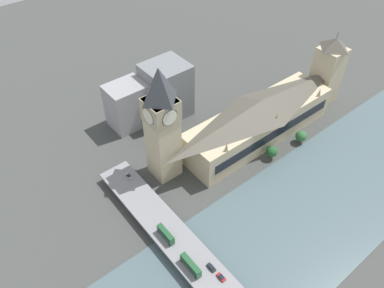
# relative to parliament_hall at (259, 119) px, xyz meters

# --- Properties ---
(ground_plane) EXTENTS (600.00, 600.00, 0.00)m
(ground_plane) POSITION_rel_parliament_hall_xyz_m (-15.54, 8.00, -13.45)
(ground_plane) COLOR #424442
(river_water) EXTENTS (65.17, 360.00, 0.30)m
(river_water) POSITION_rel_parliament_hall_xyz_m (-54.12, 8.00, -13.30)
(river_water) COLOR #4C6066
(river_water) RESTS_ON ground_plane
(parliament_hall) EXTENTS (25.54, 97.34, 27.12)m
(parliament_hall) POSITION_rel_parliament_hall_xyz_m (0.00, 0.00, 0.00)
(parliament_hall) COLOR #C1B28E
(parliament_hall) RESTS_ON ground_plane
(clock_tower) EXTENTS (14.66, 14.66, 65.47)m
(clock_tower) POSITION_rel_parliament_hall_xyz_m (11.31, 59.38, 21.30)
(clock_tower) COLOR #C1B28E
(clock_tower) RESTS_ON ground_plane
(victoria_tower) EXTENTS (15.00, 15.00, 48.40)m
(victoria_tower) POSITION_rel_parliament_hall_xyz_m (0.05, -60.17, 8.75)
(victoria_tower) COLOR #C1B28E
(victoria_tower) RESTS_ON ground_plane
(road_bridge) EXTENTS (162.34, 15.95, 5.20)m
(road_bridge) POSITION_rel_parliament_hall_xyz_m (-54.12, 82.06, -9.20)
(road_bridge) COLOR slate
(road_bridge) RESTS_ON ground_plane
(double_decker_bus_lead) EXTENTS (11.57, 2.62, 4.82)m
(double_decker_bus_lead) POSITION_rel_parliament_hall_xyz_m (-43.94, 85.72, -5.59)
(double_decker_bus_lead) COLOR #235B33
(double_decker_bus_lead) RESTS_ON road_bridge
(double_decker_bus_rear) EXTENTS (10.50, 2.52, 4.77)m
(double_decker_bus_rear) POSITION_rel_parliament_hall_xyz_m (-25.31, 85.06, -5.63)
(double_decker_bus_rear) COLOR #235B33
(double_decker_bus_rear) RESTS_ON road_bridge
(car_northbound_lead) EXTENTS (4.45, 1.86, 1.41)m
(car_northbound_lead) POSITION_rel_parliament_hall_xyz_m (-49.34, 78.97, -7.56)
(car_northbound_lead) COLOR black
(car_northbound_lead) RESTS_ON road_bridge
(car_northbound_mid) EXTENTS (4.07, 1.88, 1.46)m
(car_northbound_mid) POSITION_rel_parliament_hall_xyz_m (16.06, 79.06, -7.53)
(car_northbound_mid) COLOR silver
(car_northbound_mid) RESTS_ON road_bridge
(car_southbound_lead) EXTENTS (4.21, 1.90, 1.37)m
(car_southbound_lead) POSITION_rel_parliament_hall_xyz_m (-55.10, 78.62, -7.58)
(car_southbound_lead) COLOR maroon
(car_southbound_lead) RESTS_ON road_bridge
(city_block_west) EXTENTS (18.24, 22.78, 27.99)m
(city_block_west) POSITION_rel_parliament_hall_xyz_m (58.06, 52.61, 0.54)
(city_block_west) COLOR #939399
(city_block_west) RESTS_ON ground_plane
(city_block_center) EXTENTS (23.36, 25.73, 35.05)m
(city_block_center) POSITION_rel_parliament_hall_xyz_m (51.83, 28.22, 4.07)
(city_block_center) COLOR slate
(city_block_center) RESTS_ON ground_plane
(tree_embankment_near) EXTENTS (6.42, 6.42, 8.03)m
(tree_embankment_near) POSITION_rel_parliament_hall_xyz_m (-19.29, -16.08, -8.65)
(tree_embankment_near) COLOR brown
(tree_embankment_near) RESTS_ON ground_plane
(tree_embankment_mid) EXTENTS (6.51, 6.51, 8.31)m
(tree_embankment_mid) POSITION_rel_parliament_hall_xyz_m (-17.36, 6.89, -8.41)
(tree_embankment_mid) COLOR brown
(tree_embankment_mid) RESTS_ON ground_plane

